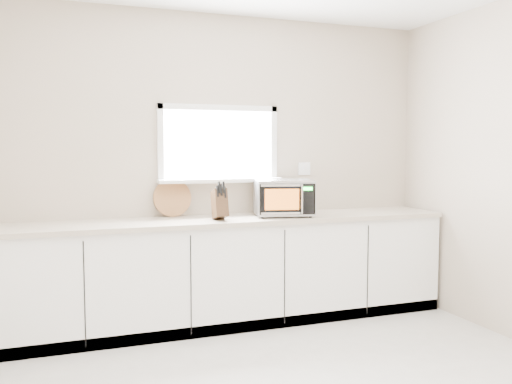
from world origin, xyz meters
name	(u,v)px	position (x,y,z in m)	size (l,w,h in m)	color
back_wall	(218,165)	(0.00, 2.00, 1.36)	(4.00, 0.17, 2.70)	#C4B09B
cabinets	(228,273)	(0.00, 1.70, 0.44)	(3.92, 0.60, 0.88)	white
countertop	(229,220)	(0.00, 1.69, 0.90)	(3.92, 0.64, 0.04)	beige
microwave	(284,197)	(0.50, 1.66, 1.09)	(0.57, 0.49, 0.32)	black
knife_block	(220,203)	(-0.11, 1.59, 1.06)	(0.11, 0.23, 0.32)	#4A301A
cutting_board	(172,198)	(-0.43, 1.94, 1.08)	(0.33, 0.33, 0.02)	olive
coffee_grinder	(305,201)	(0.75, 1.75, 1.03)	(0.14, 0.14, 0.22)	#ABADB3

